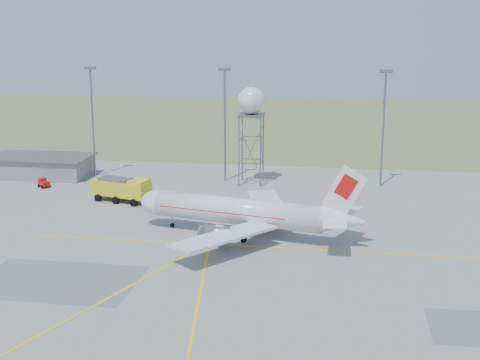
% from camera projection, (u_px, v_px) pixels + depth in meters
% --- Properties ---
extents(ground, '(400.00, 400.00, 0.00)m').
position_uv_depth(ground, '(204.00, 359.00, 57.78)').
color(ground, '#9C9C97').
rests_on(ground, ground).
extents(grass_strip, '(400.00, 120.00, 0.03)m').
position_uv_depth(grass_strip, '(305.00, 123.00, 192.30)').
color(grass_strip, olive).
rests_on(grass_strip, ground).
extents(building_grey, '(19.00, 10.00, 3.90)m').
position_uv_depth(building_grey, '(40.00, 166.00, 125.65)').
color(building_grey, gray).
rests_on(building_grey, ground).
extents(mast_a, '(2.20, 0.50, 20.50)m').
position_uv_depth(mast_a, '(92.00, 112.00, 123.71)').
color(mast_a, slate).
rests_on(mast_a, ground).
extents(mast_b, '(2.20, 0.50, 20.50)m').
position_uv_depth(mast_b, '(225.00, 115.00, 119.92)').
color(mast_b, slate).
rests_on(mast_b, ground).
extents(mast_c, '(2.20, 0.50, 20.50)m').
position_uv_depth(mast_c, '(384.00, 119.00, 115.67)').
color(mast_c, slate).
rests_on(mast_c, ground).
extents(airliner_main, '(32.04, 30.64, 10.96)m').
position_uv_depth(airliner_main, '(242.00, 212.00, 90.33)').
color(airliner_main, silver).
rests_on(airliner_main, ground).
extents(radar_tower, '(4.80, 4.80, 17.39)m').
position_uv_depth(radar_tower, '(251.00, 130.00, 118.15)').
color(radar_tower, slate).
rests_on(radar_tower, ground).
extents(fire_truck, '(10.29, 6.11, 3.91)m').
position_uv_depth(fire_truck, '(123.00, 190.00, 107.98)').
color(fire_truck, yellow).
rests_on(fire_truck, ground).
extents(baggage_tug, '(2.50, 2.46, 1.60)m').
position_uv_depth(baggage_tug, '(44.00, 184.00, 117.48)').
color(baggage_tug, '#B2120C').
rests_on(baggage_tug, ground).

